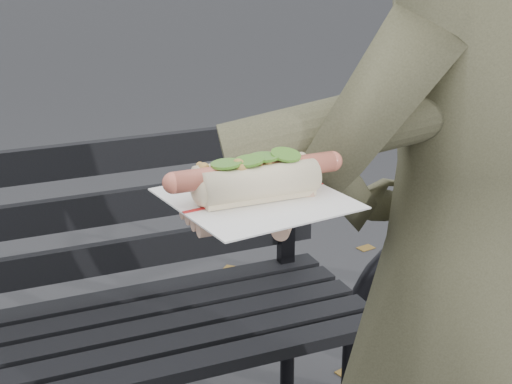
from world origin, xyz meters
The scene contains 3 objects.
park_bench centered at (-0.12, 0.89, 0.52)m, with size 1.50×0.44×0.88m.
person centered at (0.46, 0.16, 0.81)m, with size 0.59×0.39×1.62m, color #41402B.
held_hotdog centered at (0.26, 0.12, 1.10)m, with size 0.63×0.32×0.20m.
Camera 1 is at (-0.28, -0.74, 1.38)m, focal length 55.00 mm.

